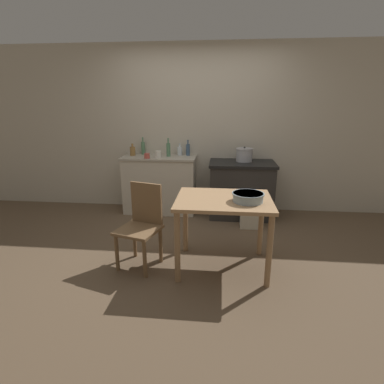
# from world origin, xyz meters

# --- Properties ---
(ground_plane) EXTENTS (14.00, 14.00, 0.00)m
(ground_plane) POSITION_xyz_m (0.00, 0.00, 0.00)
(ground_plane) COLOR brown
(wall_back) EXTENTS (8.00, 0.07, 2.55)m
(wall_back) POSITION_xyz_m (0.00, 1.58, 1.27)
(wall_back) COLOR beige
(wall_back) RESTS_ON ground_plane
(counter_cabinet) EXTENTS (1.13, 0.52, 0.89)m
(counter_cabinet) POSITION_xyz_m (-0.59, 1.31, 0.44)
(counter_cabinet) COLOR beige
(counter_cabinet) RESTS_ON ground_plane
(stove) EXTENTS (0.97, 0.65, 0.84)m
(stove) POSITION_xyz_m (0.68, 1.24, 0.42)
(stove) COLOR #2D2B28
(stove) RESTS_ON ground_plane
(work_table) EXTENTS (0.95, 0.74, 0.76)m
(work_table) POSITION_xyz_m (0.40, -0.33, 0.64)
(work_table) COLOR #A87F56
(work_table) RESTS_ON ground_plane
(chair) EXTENTS (0.50, 0.50, 0.88)m
(chair) POSITION_xyz_m (-0.45, -0.34, 0.47)
(chair) COLOR brown
(chair) RESTS_ON ground_plane
(flour_sack) EXTENTS (0.26, 0.18, 0.40)m
(flour_sack) POSITION_xyz_m (0.78, 0.77, 0.20)
(flour_sack) COLOR beige
(flour_sack) RESTS_ON ground_plane
(stock_pot) EXTENTS (0.25, 0.25, 0.22)m
(stock_pot) POSITION_xyz_m (0.71, 1.31, 0.94)
(stock_pot) COLOR #A8A8AD
(stock_pot) RESTS_ON stove
(mixing_bowl_large) EXTENTS (0.31, 0.31, 0.09)m
(mixing_bowl_large) POSITION_xyz_m (0.63, -0.41, 0.81)
(mixing_bowl_large) COLOR #93A8B2
(mixing_bowl_large) RESTS_ON work_table
(bottle_far_left) EXTENTS (0.06, 0.06, 0.24)m
(bottle_far_left) POSITION_xyz_m (-0.16, 1.45, 0.98)
(bottle_far_left) COLOR #3D5675
(bottle_far_left) RESTS_ON counter_cabinet
(bottle_left) EXTENTS (0.06, 0.06, 0.28)m
(bottle_left) POSITION_xyz_m (-0.45, 1.34, 0.99)
(bottle_left) COLOR #517F5B
(bottle_left) RESTS_ON counter_cabinet
(bottle_mid_left) EXTENTS (0.08, 0.08, 0.18)m
(bottle_mid_left) POSITION_xyz_m (-0.29, 1.47, 0.96)
(bottle_mid_left) COLOR silver
(bottle_mid_left) RESTS_ON counter_cabinet
(bottle_center_left) EXTENTS (0.08, 0.08, 0.19)m
(bottle_center_left) POSITION_xyz_m (-1.02, 1.36, 0.96)
(bottle_center_left) COLOR olive
(bottle_center_left) RESTS_ON counter_cabinet
(bottle_center) EXTENTS (0.06, 0.06, 0.27)m
(bottle_center) POSITION_xyz_m (-0.89, 1.48, 0.99)
(bottle_center) COLOR #517F5B
(bottle_center) RESTS_ON counter_cabinet
(cup_center_right) EXTENTS (0.08, 0.08, 0.08)m
(cup_center_right) POSITION_xyz_m (-0.74, 1.13, 0.93)
(cup_center_right) COLOR #B74C42
(cup_center_right) RESTS_ON counter_cabinet
(cup_mid_right) EXTENTS (0.09, 0.09, 0.10)m
(cup_mid_right) POSITION_xyz_m (-0.59, 1.22, 0.94)
(cup_mid_right) COLOR silver
(cup_mid_right) RESTS_ON counter_cabinet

